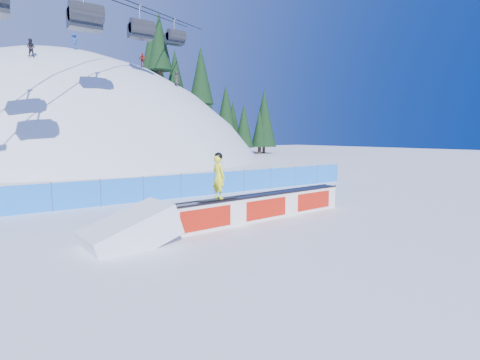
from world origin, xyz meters
TOP-DOWN VIEW (x-y plane):
  - ground at (0.00, 0.00)m, footprint 160.00×160.00m
  - snow_hill at (0.00, 42.00)m, footprint 64.00×64.00m
  - treeline at (23.14, 41.64)m, footprint 23.62×11.57m
  - safety_fence at (0.00, 4.50)m, footprint 22.05×0.05m
  - chairlift at (4.74, 27.49)m, footprint 40.80×41.70m
  - rail_box at (-0.73, -1.86)m, footprint 8.37×1.15m
  - snow_ramp at (-5.94, -2.21)m, footprint 2.79×1.85m
  - snowboarder at (-2.75, -1.99)m, footprint 1.57×0.59m
  - distant_skiers at (2.88, 31.41)m, footprint 16.11×7.13m

SIDE VIEW (x-z plane):
  - snow_hill at x=0.00m, z-range -50.00..14.00m
  - ground at x=0.00m, z-range 0.00..0.00m
  - snow_ramp at x=-5.94m, z-range -0.84..0.84m
  - rail_box at x=-0.73m, z-range -0.01..0.99m
  - safety_fence at x=0.00m, z-range -0.05..1.25m
  - snowboarder at x=-2.75m, z-range 0.99..2.61m
  - treeline at x=23.14m, z-range -0.14..19.31m
  - distant_skiers at x=2.88m, z-range 9.34..14.97m
  - chairlift at x=4.74m, z-range 5.89..27.89m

